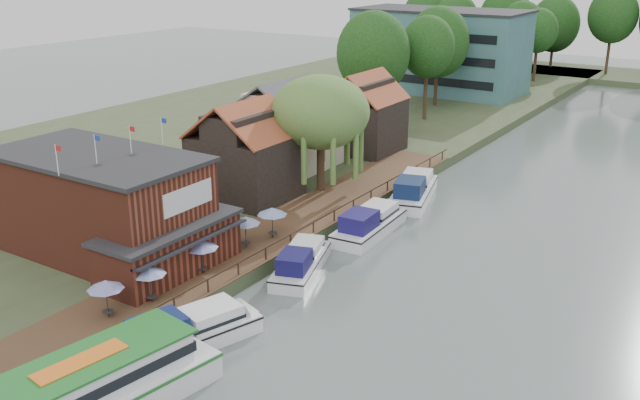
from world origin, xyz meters
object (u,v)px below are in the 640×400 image
Objects in this scene: umbrella_0 at (107,299)px; umbrella_3 at (246,232)px; pub at (120,209)px; tour_boat at (69,398)px; hotel_block at (440,50)px; cruiser_0 at (188,327)px; cruiser_1 at (301,258)px; swan at (140,388)px; cruiser_2 at (370,220)px; cottage_a at (245,150)px; cottage_c at (365,112)px; cruiser_3 at (414,187)px; umbrella_4 at (272,223)px; umbrella_2 at (202,257)px; cottage_b at (285,123)px; willow at (321,134)px; umbrella_1 at (150,284)px.

umbrella_3 is at bearing 89.15° from umbrella_0.
pub is 18.06m from tour_boat.
hotel_block is 78.69m from cruiser_0.
cruiser_1 is 20.34× the size of swan.
cruiser_0 is 20.60m from cruiser_2.
cottage_a is 1.01× the size of cottage_c.
cruiser_3 is (10.42, -9.20, -3.98)m from cottage_c.
pub reaches higher than cruiser_2.
cottage_a is 0.87× the size of cruiser_2.
pub is at bearing 172.26° from cruiser_0.
umbrella_0 reaches higher than cruiser_0.
cruiser_1 is (10.63, 6.52, -3.58)m from pub.
cruiser_1 is at bearing 7.22° from umbrella_3.
cottage_a is 12.79m from cruiser_2.
hotel_block is at bearing 103.23° from umbrella_4.
umbrella_4 is at bearing 88.86° from umbrella_2.
cruiser_1 is (14.63, -18.48, -4.18)m from cottage_b.
cottage_a reaches higher than umbrella_3.
cottage_c is at bearing 104.71° from umbrella_4.
umbrella_0 is at bearing -84.64° from willow.
tour_boat is (4.70, -22.19, -0.61)m from umbrella_4.
cruiser_2 is at bearing -59.07° from cottage_c.
willow reaches higher than umbrella_4.
tour_boat reaches higher than cruiser_0.
hotel_block is 71.78m from umbrella_2.
cottage_b reaches higher than pub.
umbrella_0 is 5.22m from cruiser_0.
cottage_c is at bearing 122.97° from cruiser_3.
umbrella_4 is at bearing 134.42° from cruiser_1.
umbrella_2 is at bearing 117.22° from tour_boat.
cottage_c is 14.46m from cruiser_3.
cruiser_1 is (4.44, 0.56, -1.22)m from umbrella_3.
umbrella_2 is at bearing -91.14° from umbrella_4.
cottage_a is 22.98m from umbrella_0.
umbrella_2 is at bearing -144.77° from cruiser_1.
umbrella_2 is 7.51m from cruiser_0.
cottage_b is 21.80m from umbrella_3.
hotel_block is at bearing 97.13° from cottage_a.
swan is (19.89, -80.93, -6.93)m from hotel_block.
tour_boat is at bearing -106.69° from cruiser_1.
tour_boat is (11.40, -13.69, -2.98)m from pub.
cottage_b is 1.07× the size of cruiser_1.
cottage_b is 14.96m from cruiser_3.
tour_boat is (5.39, -7.01, -0.61)m from umbrella_0.
umbrella_0 is at bearing -81.60° from cottage_c.
cruiser_1 is 0.91× the size of cruiser_2.
cruiser_2 is (4.58, 14.56, -1.09)m from umbrella_2.
cruiser_2 is at bearing 99.34° from tour_boat.
umbrella_1 is 4.52m from cruiser_0.
swan is at bearing -103.18° from cruiser_3.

